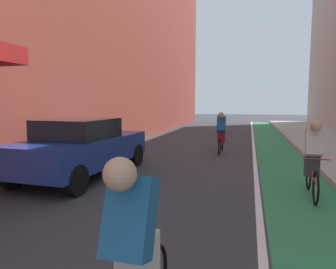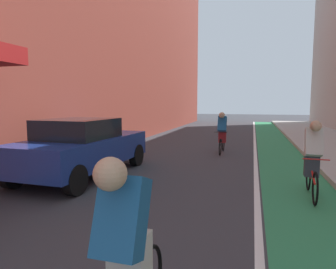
{
  "view_description": "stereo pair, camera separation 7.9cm",
  "coord_description": "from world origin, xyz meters",
  "px_view_note": "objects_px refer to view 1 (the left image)",
  "views": [
    {
      "loc": [
        1.7,
        2.67,
        1.95
      ],
      "look_at": [
        -0.47,
        10.57,
        1.07
      ],
      "focal_mm": 31.79,
      "sensor_mm": 36.0,
      "label": 1
    },
    {
      "loc": [
        1.77,
        2.69,
        1.95
      ],
      "look_at": [
        -0.47,
        10.57,
        1.07
      ],
      "focal_mm": 31.79,
      "sensor_mm": 36.0,
      "label": 2
    }
  ],
  "objects_px": {
    "cyclist_lead": "(133,257)",
    "cyclist_mid": "(313,156)",
    "cyclist_trailing": "(221,132)",
    "parked_sedan_blue": "(82,147)"
  },
  "relations": [
    {
      "from": "cyclist_lead",
      "to": "cyclist_trailing",
      "type": "xyz_separation_m",
      "value": [
        -0.25,
        9.63,
        -0.04
      ]
    },
    {
      "from": "cyclist_lead",
      "to": "cyclist_mid",
      "type": "xyz_separation_m",
      "value": [
        2.07,
        4.74,
        -0.0
      ]
    },
    {
      "from": "cyclist_mid",
      "to": "cyclist_trailing",
      "type": "xyz_separation_m",
      "value": [
        -2.32,
        4.89,
        -0.04
      ]
    },
    {
      "from": "cyclist_mid",
      "to": "parked_sedan_blue",
      "type": "bearing_deg",
      "value": 177.1
    },
    {
      "from": "cyclist_mid",
      "to": "cyclist_trailing",
      "type": "distance_m",
      "value": 5.41
    },
    {
      "from": "parked_sedan_blue",
      "to": "cyclist_trailing",
      "type": "bearing_deg",
      "value": 55.03
    },
    {
      "from": "cyclist_lead",
      "to": "cyclist_trailing",
      "type": "distance_m",
      "value": 9.63
    },
    {
      "from": "parked_sedan_blue",
      "to": "cyclist_mid",
      "type": "xyz_separation_m",
      "value": [
        5.55,
        -0.28,
        0.06
      ]
    },
    {
      "from": "parked_sedan_blue",
      "to": "cyclist_trailing",
      "type": "distance_m",
      "value": 5.62
    },
    {
      "from": "cyclist_lead",
      "to": "cyclist_mid",
      "type": "bearing_deg",
      "value": 66.39
    }
  ]
}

